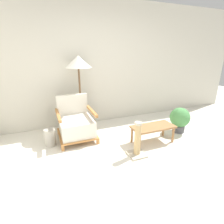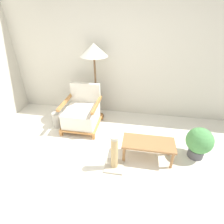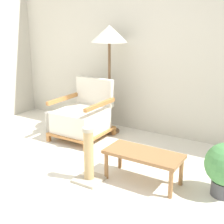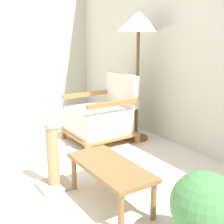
{
  "view_description": "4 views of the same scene",
  "coord_description": "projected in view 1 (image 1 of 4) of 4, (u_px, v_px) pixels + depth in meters",
  "views": [
    {
      "loc": [
        -1.22,
        -1.64,
        1.64
      ],
      "look_at": [
        -0.06,
        1.25,
        0.55
      ],
      "focal_mm": 28.0,
      "sensor_mm": 36.0,
      "label": 1
    },
    {
      "loc": [
        0.38,
        -1.31,
        2.1
      ],
      "look_at": [
        -0.06,
        1.25,
        0.55
      ],
      "focal_mm": 28.0,
      "sensor_mm": 36.0,
      "label": 2
    },
    {
      "loc": [
        1.85,
        -1.85,
        1.65
      ],
      "look_at": [
        -0.06,
        1.25,
        0.55
      ],
      "focal_mm": 50.0,
      "sensor_mm": 36.0,
      "label": 3
    },
    {
      "loc": [
        2.49,
        -0.39,
        1.36
      ],
      "look_at": [
        -0.06,
        1.25,
        0.55
      ],
      "focal_mm": 50.0,
      "sensor_mm": 36.0,
      "label": 4
    }
  ],
  "objects": [
    {
      "name": "ground_plane",
      "position": [
        149.0,
        177.0,
        2.41
      ],
      "size": [
        14.0,
        14.0,
        0.0
      ],
      "primitive_type": "plane",
      "color": "silver"
    },
    {
      "name": "wall_back",
      "position": [
        98.0,
        65.0,
        3.93
      ],
      "size": [
        8.0,
        0.06,
        2.7
      ],
      "color": "beige",
      "rests_on": "ground_plane"
    },
    {
      "name": "armchair",
      "position": [
        76.0,
        124.0,
        3.38
      ],
      "size": [
        0.69,
        0.74,
        0.82
      ],
      "color": "#B2753D",
      "rests_on": "ground_plane"
    },
    {
      "name": "floor_lamp",
      "position": [
        78.0,
        65.0,
        3.45
      ],
      "size": [
        0.52,
        0.52,
        1.56
      ],
      "color": "brown",
      "rests_on": "ground_plane"
    },
    {
      "name": "coffee_table",
      "position": [
        153.0,
        128.0,
        3.24
      ],
      "size": [
        0.8,
        0.37,
        0.33
      ],
      "color": "olive",
      "rests_on": "ground_plane"
    },
    {
      "name": "vase",
      "position": [
        50.0,
        137.0,
        3.17
      ],
      "size": [
        0.2,
        0.2,
        0.32
      ],
      "primitive_type": "cylinder",
      "color": "#9E998E",
      "rests_on": "ground_plane"
    },
    {
      "name": "potted_plant",
      "position": [
        180.0,
        119.0,
        3.66
      ],
      "size": [
        0.41,
        0.41,
        0.53
      ],
      "color": "#4C4C51",
      "rests_on": "ground_plane"
    },
    {
      "name": "scratching_post",
      "position": [
        137.0,
        143.0,
        2.84
      ],
      "size": [
        0.28,
        0.28,
        0.59
      ],
      "color": "#B2A893",
      "rests_on": "ground_plane"
    }
  ]
}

